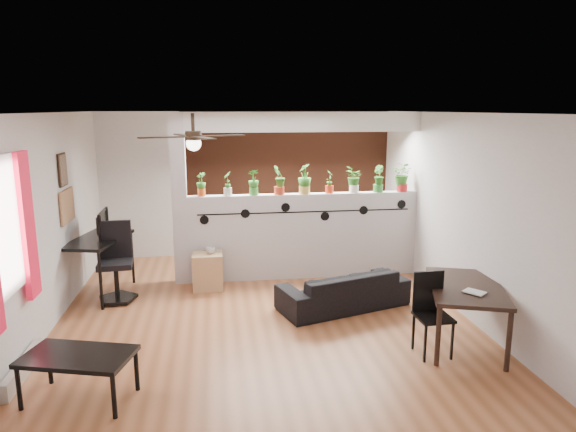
# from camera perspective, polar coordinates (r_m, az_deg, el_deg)

# --- Properties ---
(room_shell) EXTENTS (6.30, 7.10, 2.90)m
(room_shell) POSITION_cam_1_polar(r_m,az_deg,el_deg) (6.43, -2.88, -0.28)
(room_shell) COLOR brown
(room_shell) RESTS_ON ground
(partition_wall) EXTENTS (3.60, 0.18, 1.35)m
(partition_wall) POSITION_cam_1_polar(r_m,az_deg,el_deg) (8.12, 1.81, -2.21)
(partition_wall) COLOR #BCBCC1
(partition_wall) RESTS_ON ground
(ceiling_header) EXTENTS (3.60, 0.18, 0.30)m
(ceiling_header) POSITION_cam_1_polar(r_m,az_deg,el_deg) (7.88, 1.89, 10.41)
(ceiling_header) COLOR silver
(ceiling_header) RESTS_ON room_shell
(pier_column) EXTENTS (0.22, 0.20, 2.60)m
(pier_column) POSITION_cam_1_polar(r_m,az_deg,el_deg) (7.89, -11.96, 1.76)
(pier_column) COLOR #BCBCC1
(pier_column) RESTS_ON ground
(brick_panel) EXTENTS (3.90, 0.05, 2.60)m
(brick_panel) POSITION_cam_1_polar(r_m,az_deg,el_deg) (9.42, 0.29, 3.64)
(brick_panel) COLOR #AE5332
(brick_panel) RESTS_ON ground
(vine_decal) EXTENTS (3.31, 0.01, 0.30)m
(vine_decal) POSITION_cam_1_polar(r_m,az_deg,el_deg) (7.94, 1.95, 0.46)
(vine_decal) COLOR black
(vine_decal) RESTS_ON partition_wall
(window_assembly) EXTENTS (0.09, 1.30, 1.55)m
(window_assembly) POSITION_cam_1_polar(r_m,az_deg,el_deg) (5.55, -28.92, -1.51)
(window_assembly) COLOR white
(window_assembly) RESTS_ON room_shell
(baseboard_heater) EXTENTS (0.08, 1.00, 0.18)m
(baseboard_heater) POSITION_cam_1_polar(r_m,az_deg,el_deg) (6.00, -27.37, -14.82)
(baseboard_heater) COLOR beige
(baseboard_heater) RESTS_ON ground
(corkboard) EXTENTS (0.03, 0.60, 0.45)m
(corkboard) POSITION_cam_1_polar(r_m,az_deg,el_deg) (7.59, -23.34, 1.03)
(corkboard) COLOR #916646
(corkboard) RESTS_ON room_shell
(framed_art) EXTENTS (0.03, 0.34, 0.44)m
(framed_art) POSITION_cam_1_polar(r_m,az_deg,el_deg) (7.47, -23.77, 4.72)
(framed_art) COLOR #8C7259
(framed_art) RESTS_ON room_shell
(ceiling_fan) EXTENTS (1.19, 1.19, 0.43)m
(ceiling_fan) POSITION_cam_1_polar(r_m,az_deg,el_deg) (5.97, -10.47, 8.45)
(ceiling_fan) COLOR black
(ceiling_fan) RESTS_ON room_shell
(potted_plant_0) EXTENTS (0.22, 0.21, 0.36)m
(potted_plant_0) POSITION_cam_1_polar(r_m,az_deg,el_deg) (7.84, -9.63, 3.57)
(potted_plant_0) COLOR #CC4E18
(potted_plant_0) RESTS_ON partition_wall
(potted_plant_1) EXTENTS (0.17, 0.20, 0.37)m
(potted_plant_1) POSITION_cam_1_polar(r_m,az_deg,el_deg) (7.84, -6.73, 3.70)
(potted_plant_1) COLOR silver
(potted_plant_1) RESTS_ON partition_wall
(potted_plant_2) EXTENTS (0.23, 0.20, 0.39)m
(potted_plant_2) POSITION_cam_1_polar(r_m,az_deg,el_deg) (7.85, -3.85, 3.86)
(potted_plant_2) COLOR #3C8F34
(potted_plant_2) RESTS_ON partition_wall
(potted_plant_3) EXTENTS (0.29, 0.28, 0.44)m
(potted_plant_3) POSITION_cam_1_polar(r_m,az_deg,el_deg) (7.89, -0.98, 4.11)
(potted_plant_3) COLOR red
(potted_plant_3) RESTS_ON partition_wall
(potted_plant_4) EXTENTS (0.20, 0.25, 0.46)m
(potted_plant_4) POSITION_cam_1_polar(r_m,az_deg,el_deg) (7.95, 1.85, 4.24)
(potted_plant_4) COLOR gold
(potted_plant_4) RESTS_ON partition_wall
(potted_plant_5) EXTENTS (0.19, 0.22, 0.38)m
(potted_plant_5) POSITION_cam_1_polar(r_m,az_deg,el_deg) (8.03, 4.63, 3.97)
(potted_plant_5) COLOR red
(potted_plant_5) RESTS_ON partition_wall
(potted_plant_6) EXTENTS (0.17, 0.21, 0.41)m
(potted_plant_6) POSITION_cam_1_polar(r_m,az_deg,el_deg) (8.12, 7.36, 4.13)
(potted_plant_6) COLOR silver
(potted_plant_6) RESTS_ON partition_wall
(potted_plant_7) EXTENTS (0.21, 0.25, 0.43)m
(potted_plant_7) POSITION_cam_1_polar(r_m,az_deg,el_deg) (8.24, 10.02, 4.19)
(potted_plant_7) COLOR #318831
(potted_plant_7) RESTS_ON partition_wall
(potted_plant_8) EXTENTS (0.31, 0.31, 0.46)m
(potted_plant_8) POSITION_cam_1_polar(r_m,az_deg,el_deg) (8.36, 12.60, 4.33)
(potted_plant_8) COLOR red
(potted_plant_8) RESTS_ON partition_wall
(sofa) EXTENTS (1.79, 1.13, 0.49)m
(sofa) POSITION_cam_1_polar(r_m,az_deg,el_deg) (7.05, 6.16, -8.17)
(sofa) COLOR black
(sofa) RESTS_ON ground
(cube_shelf) EXTENTS (0.44, 0.39, 0.54)m
(cube_shelf) POSITION_cam_1_polar(r_m,az_deg,el_deg) (7.79, -8.90, -6.07)
(cube_shelf) COLOR tan
(cube_shelf) RESTS_ON ground
(cup) EXTENTS (0.15, 0.15, 0.10)m
(cup) POSITION_cam_1_polar(r_m,az_deg,el_deg) (7.70, -8.60, -3.79)
(cup) COLOR gray
(cup) RESTS_ON cube_shelf
(computer_desk) EXTENTS (0.87, 1.28, 0.85)m
(computer_desk) POSITION_cam_1_polar(r_m,az_deg,el_deg) (7.79, -20.37, -2.90)
(computer_desk) COLOR black
(computer_desk) RESTS_ON ground
(monitor) EXTENTS (0.36, 0.07, 0.20)m
(monitor) POSITION_cam_1_polar(r_m,az_deg,el_deg) (7.89, -20.24, -1.34)
(monitor) COLOR black
(monitor) RESTS_ON computer_desk
(office_chair) EXTENTS (0.57, 0.57, 1.09)m
(office_chair) POSITION_cam_1_polar(r_m,az_deg,el_deg) (7.59, -18.55, -5.39)
(office_chair) COLOR black
(office_chair) RESTS_ON ground
(dining_table) EXTENTS (1.14, 1.46, 0.70)m
(dining_table) POSITION_cam_1_polar(r_m,az_deg,el_deg) (6.19, 19.17, -7.93)
(dining_table) COLOR black
(dining_table) RESTS_ON ground
(book) EXTENTS (0.26, 0.27, 0.02)m
(book) POSITION_cam_1_polar(r_m,az_deg,el_deg) (5.87, 19.68, -8.19)
(book) COLOR gray
(book) RESTS_ON dining_table
(folding_chair) EXTENTS (0.38, 0.38, 0.90)m
(folding_chair) POSITION_cam_1_polar(r_m,az_deg,el_deg) (5.91, 15.56, -9.57)
(folding_chair) COLOR black
(folding_chair) RESTS_ON ground
(coffee_table) EXTENTS (1.09, 0.79, 0.46)m
(coffee_table) POSITION_cam_1_polar(r_m,az_deg,el_deg) (5.23, -22.31, -14.50)
(coffee_table) COLOR black
(coffee_table) RESTS_ON ground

